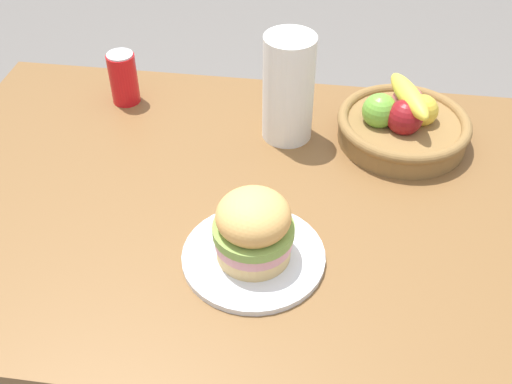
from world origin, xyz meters
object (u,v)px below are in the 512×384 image
object	(u,v)px
plate	(254,256)
sandwich	(253,228)
soda_can	(123,78)
paper_towel_roll	(288,88)
fruit_basket	(403,123)

from	to	relation	value
plate	sandwich	distance (m)	0.07
soda_can	paper_towel_roll	bearing A→B (deg)	-11.88
fruit_basket	plate	bearing A→B (deg)	-124.26
soda_can	plate	bearing A→B (deg)	-51.08
soda_can	paper_towel_roll	world-z (taller)	paper_towel_roll
plate	fruit_basket	xyz separation A→B (m)	(0.27, 0.40, 0.04)
plate	fruit_basket	size ratio (longest dim) A/B	0.88
sandwich	soda_can	size ratio (longest dim) A/B	1.13
sandwich	fruit_basket	bearing A→B (deg)	55.74
soda_can	fruit_basket	world-z (taller)	fruit_basket
plate	soda_can	size ratio (longest dim) A/B	2.03
soda_can	fruit_basket	xyz separation A→B (m)	(0.65, -0.07, -0.02)
sandwich	fruit_basket	size ratio (longest dim) A/B	0.49
plate	soda_can	xyz separation A→B (m)	(-0.38, 0.47, 0.06)
soda_can	paper_towel_roll	size ratio (longest dim) A/B	0.53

